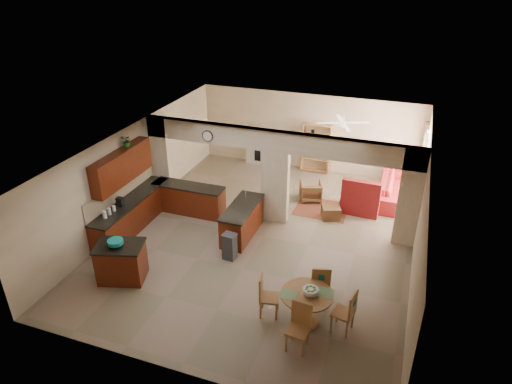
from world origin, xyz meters
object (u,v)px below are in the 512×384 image
(dining_table, at_px, (306,303))
(armchair, at_px, (311,191))
(kitchen_island, at_px, (121,262))
(sofa, at_px, (396,189))

(dining_table, distance_m, armchair, 5.63)
(kitchen_island, xyz_separation_m, armchair, (3.34, 5.52, -0.17))
(kitchen_island, relative_size, sofa, 0.50)
(kitchen_island, bearing_deg, armchair, 42.25)
(sofa, relative_size, armchair, 3.74)
(kitchen_island, height_order, sofa, kitchen_island)
(sofa, height_order, armchair, sofa)
(kitchen_island, relative_size, armchair, 1.89)
(dining_table, bearing_deg, armchair, 102.49)
(dining_table, distance_m, sofa, 6.59)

